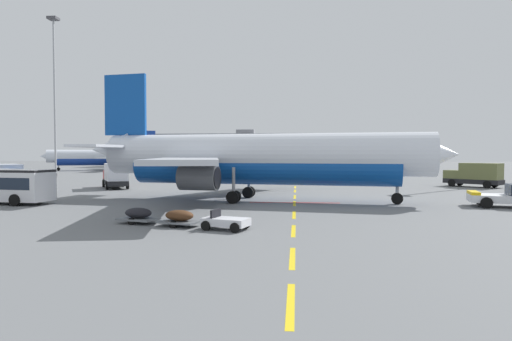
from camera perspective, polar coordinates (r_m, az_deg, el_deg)
name	(u,v)px	position (r m, az deg, el deg)	size (l,w,h in m)	color
ground	(472,189)	(61.97, 25.81, -2.09)	(400.00, 400.00, 0.00)	slate
apron_paint_markings	(295,189)	(54.71, 4.99, -2.42)	(8.00, 94.12, 0.01)	yellow
airliner_foreground	(256,158)	(41.37, 0.05, 1.59)	(34.77, 34.22, 12.20)	silver
pushback_tug	(512,196)	(41.88, 29.85, -2.86)	(6.44, 4.09, 2.08)	silver
airliner_mid_left	(103,157)	(124.55, -18.90, 1.61)	(29.31, 28.01, 10.60)	silver
catering_truck	(115,175)	(59.04, -17.47, -0.58)	(5.50, 7.29, 3.14)	black
fuel_service_truck	(475,174)	(65.05, 26.09, -0.46)	(6.74, 6.55, 3.14)	black
ground_power_truck	(9,177)	(58.53, -28.98, -0.77)	(6.74, 6.55, 3.14)	black
baggage_train	(180,218)	(27.30, -9.67, -5.94)	(8.64, 4.03, 1.14)	silver
apron_light_mast_near	(54,80)	(95.08, -24.29, 10.44)	(1.80, 1.80, 30.25)	slate
terminal_satellite	(217,151)	(153.88, -4.93, 2.55)	(65.09, 18.27, 12.48)	gray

